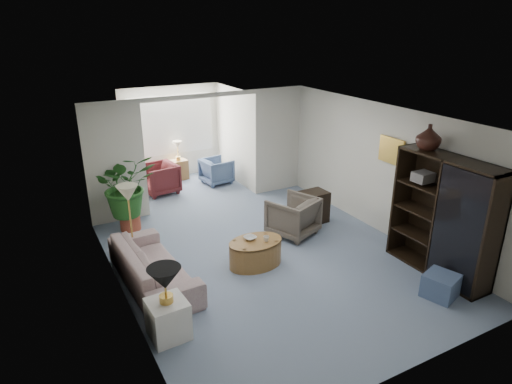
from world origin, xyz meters
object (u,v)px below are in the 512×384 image
coffee_cup (266,239)px  side_table_dark (313,207)px  cabinet_urn (429,137)px  ottoman (440,286)px  sunroom_table (179,170)px  sunroom_chair_blue (217,171)px  coffee_bowl (250,238)px  wingback_chair (293,216)px  sunroom_chair_maroon (159,179)px  entertainment_cabinet (443,217)px  framed_picture (392,150)px  table_lamp (165,278)px  floor_lamp (128,193)px  end_table (168,319)px  plant_pot (130,222)px  sofa (153,266)px  coffee_table (255,253)px

coffee_cup → side_table_dark: 2.06m
cabinet_urn → ottoman: bearing=-116.7°
sunroom_table → sunroom_chair_blue: bearing=-45.0°
sunroom_chair_blue → coffee_bowl: bearing=157.0°
side_table_dark → sunroom_table: side_table_dark is taller
wingback_chair → sunroom_chair_maroon: bearing=-87.1°
entertainment_cabinet → wingback_chair: bearing=119.9°
framed_picture → sunroom_chair_maroon: framed_picture is taller
table_lamp → floor_lamp: bearing=87.1°
sunroom_chair_blue → ottoman: bearing=-178.8°
end_table → side_table_dark: bearing=28.7°
framed_picture → end_table: framed_picture is taller
floor_lamp → coffee_bowl: floor_lamp is taller
ottoman → plant_pot: ottoman is taller
ottoman → sofa: bearing=146.8°
side_table_dark → sunroom_chair_blue: 3.22m
wingback_chair → entertainment_cabinet: (1.33, -2.31, 0.61)m
floor_lamp → cabinet_urn: (4.32, -2.28, 0.94)m
floor_lamp → coffee_cup: (1.94, -1.25, -0.75)m
sofa → sunroom_chair_blue: bearing=-38.9°
ottoman → coffee_bowl: bearing=132.2°
coffee_cup → sofa: bearing=169.1°
framed_picture → cabinet_urn: size_ratio=1.21×
end_table → sunroom_chair_blue: 6.00m
framed_picture → sunroom_chair_blue: framed_picture is taller
sofa → sunroom_chair_maroon: size_ratio=2.70×
coffee_cup → entertainment_cabinet: entertainment_cabinet is taller
coffee_bowl → side_table_dark: size_ratio=0.31×
sofa → end_table: bearing=168.7°
ottoman → floor_lamp: bearing=138.8°
table_lamp → entertainment_cabinet: 4.47m
coffee_bowl → entertainment_cabinet: 3.15m
entertainment_cabinet → table_lamp: bearing=173.1°
table_lamp → entertainment_cabinet: entertainment_cabinet is taller
floor_lamp → entertainment_cabinet: 5.14m
coffee_bowl → sunroom_chair_maroon: bearing=95.0°
floor_lamp → sunroom_chair_maroon: (1.38, 2.95, -0.88)m
sofa → floor_lamp: 1.30m
coffee_table → sunroom_chair_blue: (1.10, 4.10, 0.10)m
end_table → ottoman: size_ratio=1.18×
framed_picture → sofa: framed_picture is taller
floor_lamp → entertainment_cabinet: size_ratio=0.18×
entertainment_cabinet → sunroom_table: (-2.19, 6.49, -0.73)m
floor_lamp → ottoman: 5.16m
framed_picture → table_lamp: framed_picture is taller
table_lamp → sunroom_chair_maroon: size_ratio=0.55×
floor_lamp → wingback_chair: size_ratio=0.43×
sunroom_chair_maroon → side_table_dark: bearing=29.3°
wingback_chair → end_table: bearing=7.6°
coffee_cup → cabinet_urn: cabinet_urn is taller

